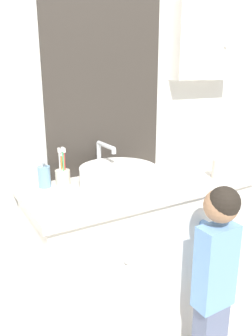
# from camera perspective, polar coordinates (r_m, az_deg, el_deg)

# --- Properties ---
(wall_back) EXTENTS (3.20, 0.18, 2.50)m
(wall_back) POSITION_cam_1_polar(r_m,az_deg,el_deg) (1.86, 0.12, 11.96)
(wall_back) COLOR silver
(wall_back) RESTS_ON ground_plane
(vanity_counter) EXTENTS (1.28, 0.52, 0.90)m
(vanity_counter) POSITION_cam_1_polar(r_m,az_deg,el_deg) (1.88, 3.96, -15.07)
(vanity_counter) COLOR silver
(vanity_counter) RESTS_ON ground_plane
(sink_basin) EXTENTS (0.37, 0.42, 0.19)m
(sink_basin) POSITION_cam_1_polar(r_m,az_deg,el_deg) (1.56, -1.38, -1.44)
(sink_basin) COLOR white
(sink_basin) RESTS_ON vanity_counter
(toothbrush_holder) EXTENTS (0.07, 0.07, 0.19)m
(toothbrush_holder) POSITION_cam_1_polar(r_m,az_deg,el_deg) (1.64, -10.97, -1.26)
(toothbrush_holder) COLOR beige
(toothbrush_holder) RESTS_ON vanity_counter
(soap_dispenser) EXTENTS (0.06, 0.06, 0.14)m
(soap_dispenser) POSITION_cam_1_polar(r_m,az_deg,el_deg) (1.61, -14.05, -1.38)
(soap_dispenser) COLOR #6B93B2
(soap_dispenser) RESTS_ON vanity_counter
(child_figure) EXTENTS (0.19, 0.46, 0.97)m
(child_figure) POSITION_cam_1_polar(r_m,az_deg,el_deg) (1.60, 15.28, -16.39)
(child_figure) COLOR slate
(child_figure) RESTS_ON ground_plane
(drinking_cup) EXTENTS (0.08, 0.08, 0.10)m
(drinking_cup) POSITION_cam_1_polar(r_m,az_deg,el_deg) (1.77, 16.01, -0.12)
(drinking_cup) COLOR silver
(drinking_cup) RESTS_ON vanity_counter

